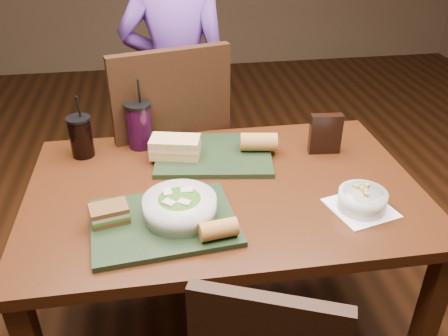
{
  "coord_description": "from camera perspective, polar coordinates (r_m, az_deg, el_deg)",
  "views": [
    {
      "loc": [
        -0.21,
        -1.32,
        1.61
      ],
      "look_at": [
        0.0,
        0.0,
        0.82
      ],
      "focal_mm": 38.0,
      "sensor_mm": 36.0,
      "label": 1
    }
  ],
  "objects": [
    {
      "name": "tray_far",
      "position": [
        1.76,
        -1.22,
        1.66
      ],
      "size": [
        0.46,
        0.38,
        0.02
      ],
      "primitive_type": "cube",
      "rotation": [
        0.0,
        0.0,
        -0.14
      ],
      "color": "black",
      "rests_on": "dining_table"
    },
    {
      "name": "sandwich_far",
      "position": [
        1.72,
        -5.89,
        2.53
      ],
      "size": [
        0.19,
        0.13,
        0.07
      ],
      "color": "tan",
      "rests_on": "tray_far"
    },
    {
      "name": "cup_berry",
      "position": [
        1.82,
        -10.14,
        5.14
      ],
      "size": [
        0.1,
        0.1,
        0.27
      ],
      "color": "black",
      "rests_on": "dining_table"
    },
    {
      "name": "baguette_near",
      "position": [
        1.32,
        -0.68,
        -7.39
      ],
      "size": [
        0.11,
        0.07,
        0.05
      ],
      "primitive_type": "cylinder",
      "rotation": [
        0.0,
        1.57,
        0.15
      ],
      "color": "#AD7533",
      "rests_on": "tray_near"
    },
    {
      "name": "dining_table",
      "position": [
        1.64,
        0.0,
        -4.83
      ],
      "size": [
        1.3,
        0.85,
        0.75
      ],
      "color": "#3F1E0C",
      "rests_on": "ground"
    },
    {
      "name": "diner",
      "position": [
        2.46,
        -5.65,
        10.42
      ],
      "size": [
        0.6,
        0.43,
        1.53
      ],
      "primitive_type": "imported",
      "rotation": [
        0.0,
        0.0,
        3.02
      ],
      "color": "#583086",
      "rests_on": "ground"
    },
    {
      "name": "tray_near",
      "position": [
        1.42,
        -7.23,
        -6.5
      ],
      "size": [
        0.45,
        0.36,
        0.02
      ],
      "primitive_type": "cube",
      "rotation": [
        0.0,
        0.0,
        0.1
      ],
      "color": "black",
      "rests_on": "dining_table"
    },
    {
      "name": "chair_far",
      "position": [
        2.1,
        -6.03,
        2.05
      ],
      "size": [
        0.58,
        0.58,
        1.1
      ],
      "color": "black",
      "rests_on": "ground"
    },
    {
      "name": "soup_bowl",
      "position": [
        1.52,
        16.29,
        -3.68
      ],
      "size": [
        0.22,
        0.22,
        0.07
      ],
      "color": "white",
      "rests_on": "dining_table"
    },
    {
      "name": "chip_bag",
      "position": [
        1.8,
        12.1,
        4.04
      ],
      "size": [
        0.12,
        0.05,
        0.15
      ],
      "primitive_type": "cube",
      "rotation": [
        0.0,
        0.0,
        -0.09
      ],
      "color": "black",
      "rests_on": "dining_table"
    },
    {
      "name": "sandwich_near",
      "position": [
        1.43,
        -13.62,
        -5.34
      ],
      "size": [
        0.12,
        0.1,
        0.05
      ],
      "color": "#593819",
      "rests_on": "tray_near"
    },
    {
      "name": "cup_cola",
      "position": [
        1.81,
        -16.83,
        3.66
      ],
      "size": [
        0.09,
        0.09,
        0.24
      ],
      "color": "black",
      "rests_on": "dining_table"
    },
    {
      "name": "baguette_far",
      "position": [
        1.76,
        4.2,
        3.16
      ],
      "size": [
        0.14,
        0.09,
        0.07
      ],
      "primitive_type": "cylinder",
      "rotation": [
        0.0,
        1.57,
        -0.16
      ],
      "color": "#AD7533",
      "rests_on": "tray_far"
    },
    {
      "name": "salad_bowl",
      "position": [
        1.4,
        -5.34,
        -4.58
      ],
      "size": [
        0.22,
        0.22,
        0.07
      ],
      "color": "silver",
      "rests_on": "tray_near"
    }
  ]
}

